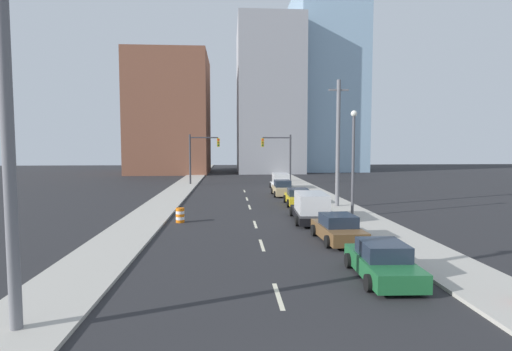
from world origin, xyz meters
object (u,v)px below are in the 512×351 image
object	(u,v)px
utility_pole_left_near	(8,138)
box_truck_black	(311,208)
traffic_signal_right	(282,153)
traffic_barrel	(180,215)
box_truck_white	(280,182)
utility_pole_right_mid	(338,143)
traffic_signal_left	(198,153)
sedan_green	(382,262)
sedan_yellow	(298,197)
street_lamp	(353,155)
sedan_tan	(282,189)
sedan_brown	(338,229)

from	to	relation	value
utility_pole_left_near	box_truck_black	distance (m)	19.31
traffic_signal_right	traffic_barrel	xyz separation A→B (m)	(-10.04, -25.35, -3.67)
box_truck_white	utility_pole_right_mid	bearing A→B (deg)	-77.93
traffic_signal_left	utility_pole_left_near	world-z (taller)	utility_pole_left_near
sedan_green	sedan_yellow	size ratio (longest dim) A/B	0.96
traffic_barrel	traffic_signal_left	bearing A→B (deg)	91.74
traffic_barrel	traffic_signal_right	bearing A→B (deg)	68.39
sedan_green	box_truck_white	world-z (taller)	box_truck_white
utility_pole_left_near	street_lamp	world-z (taller)	utility_pole_left_near
box_truck_black	sedan_tan	size ratio (longest dim) A/B	1.32
traffic_barrel	sedan_yellow	xyz separation A→B (m)	(9.02, 7.26, 0.16)
street_lamp	sedan_tan	world-z (taller)	street_lamp
traffic_barrel	box_truck_black	distance (m)	8.64
traffic_signal_left	sedan_brown	xyz separation A→B (m)	(9.68, -31.09, -3.50)
sedan_yellow	sedan_tan	bearing A→B (deg)	96.71
street_lamp	sedan_green	xyz separation A→B (m)	(-2.94, -13.16, -3.75)
traffic_signal_left	box_truck_white	distance (m)	11.87
street_lamp	sedan_tan	bearing A→B (deg)	105.49
traffic_signal_left	utility_pole_left_near	size ratio (longest dim) A/B	0.64
utility_pole_right_mid	traffic_signal_right	bearing A→B (deg)	95.45
traffic_signal_right	sedan_yellow	bearing A→B (deg)	-93.24
sedan_brown	sedan_yellow	distance (m)	12.99
box_truck_black	sedan_yellow	xyz separation A→B (m)	(0.39, 7.38, -0.26)
utility_pole_left_near	sedan_brown	size ratio (longest dim) A/B	2.33
sedan_yellow	box_truck_white	distance (m)	12.35
utility_pole_left_near	sedan_brown	world-z (taller)	utility_pole_left_near
utility_pole_right_mid	box_truck_black	size ratio (longest dim) A/B	1.75
street_lamp	traffic_barrel	bearing A→B (deg)	-172.84
utility_pole_right_mid	traffic_barrel	bearing A→B (deg)	-155.00
sedan_brown	box_truck_white	bearing A→B (deg)	86.93
sedan_yellow	box_truck_black	bearing A→B (deg)	-90.55
traffic_barrel	sedan_brown	bearing A→B (deg)	-32.76
traffic_signal_left	sedan_yellow	distance (m)	20.87
box_truck_black	traffic_signal_right	bearing A→B (deg)	89.92
box_truck_black	box_truck_white	bearing A→B (deg)	91.76
sedan_green	street_lamp	bearing A→B (deg)	79.55
traffic_signal_right	street_lamp	xyz separation A→B (m)	(1.88, -23.86, 0.23)
traffic_signal_left	utility_pole_right_mid	distance (m)	23.54
traffic_signal_right	traffic_barrel	world-z (taller)	traffic_signal_right
traffic_signal_right	box_truck_white	distance (m)	6.68
utility_pole_left_near	utility_pole_right_mid	bearing A→B (deg)	55.54
traffic_signal_left	sedan_green	size ratio (longest dim) A/B	1.47
sedan_green	sedan_brown	xyz separation A→B (m)	(-0.07, 5.93, 0.01)
street_lamp	utility_pole_left_near	bearing A→B (deg)	-130.41
street_lamp	sedan_tan	xyz separation A→B (m)	(-3.38, 12.20, -3.68)
utility_pole_left_near	sedan_green	xyz separation A→B (m)	(11.41, 3.70, -4.56)
sedan_green	sedan_yellow	bearing A→B (deg)	92.04
box_truck_black	traffic_signal_left	bearing A→B (deg)	113.35
street_lamp	utility_pole_right_mid	bearing A→B (deg)	89.89
traffic_signal_left	utility_pole_left_near	distance (m)	40.76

